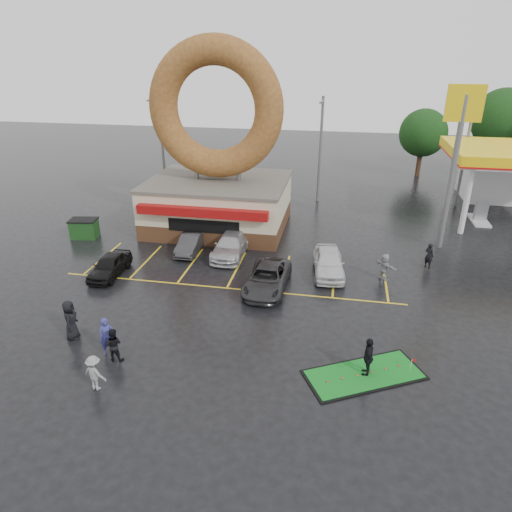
% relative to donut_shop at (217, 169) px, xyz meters
% --- Properties ---
extents(ground, '(120.00, 120.00, 0.00)m').
position_rel_donut_shop_xyz_m(ground, '(3.00, -12.97, -4.46)').
color(ground, black).
rests_on(ground, ground).
extents(donut_shop, '(10.20, 8.70, 13.50)m').
position_rel_donut_shop_xyz_m(donut_shop, '(0.00, 0.00, 0.00)').
color(donut_shop, '#472B19').
rests_on(donut_shop, ground).
extents(shell_sign, '(2.20, 0.36, 10.60)m').
position_rel_donut_shop_xyz_m(shell_sign, '(16.00, -0.97, 2.91)').
color(shell_sign, slate).
rests_on(shell_sign, ground).
extents(streetlight_left, '(0.40, 2.21, 9.00)m').
position_rel_donut_shop_xyz_m(streetlight_left, '(-7.00, 6.95, 0.32)').
color(streetlight_left, slate).
rests_on(streetlight_left, ground).
extents(streetlight_mid, '(0.40, 2.21, 9.00)m').
position_rel_donut_shop_xyz_m(streetlight_mid, '(7.00, 7.95, 0.32)').
color(streetlight_mid, slate).
rests_on(streetlight_mid, ground).
extents(streetlight_right, '(0.40, 2.21, 9.00)m').
position_rel_donut_shop_xyz_m(streetlight_right, '(19.00, 8.95, 0.32)').
color(streetlight_right, slate).
rests_on(streetlight_right, ground).
extents(tree_far_c, '(6.30, 6.30, 9.00)m').
position_rel_donut_shop_xyz_m(tree_far_c, '(25.00, 21.03, 1.37)').
color(tree_far_c, '#332114').
rests_on(tree_far_c, ground).
extents(tree_far_d, '(4.90, 4.90, 7.00)m').
position_rel_donut_shop_xyz_m(tree_far_d, '(17.00, 19.03, 0.07)').
color(tree_far_d, '#332114').
rests_on(tree_far_d, ground).
extents(car_black, '(1.56, 3.79, 1.29)m').
position_rel_donut_shop_xyz_m(car_black, '(-4.31, -9.27, -3.82)').
color(car_black, black).
rests_on(car_black, ground).
extents(car_dgrey, '(1.40, 3.73, 1.22)m').
position_rel_donut_shop_xyz_m(car_dgrey, '(-0.65, -4.97, -3.86)').
color(car_dgrey, '#2C2B2E').
rests_on(car_dgrey, ground).
extents(car_silver, '(1.97, 4.78, 1.38)m').
position_rel_donut_shop_xyz_m(car_silver, '(2.13, -4.97, -3.77)').
color(car_silver, '#B3B2B8').
rests_on(car_silver, ground).
extents(car_grey, '(2.38, 4.91, 1.35)m').
position_rel_donut_shop_xyz_m(car_grey, '(5.28, -9.20, -3.79)').
color(car_grey, '#2D2C2F').
rests_on(car_grey, ground).
extents(car_white, '(2.26, 4.60, 1.51)m').
position_rel_donut_shop_xyz_m(car_white, '(8.61, -6.57, -3.71)').
color(car_white, silver).
rests_on(car_white, ground).
extents(person_blue, '(0.78, 0.70, 1.80)m').
position_rel_donut_shop_xyz_m(person_blue, '(-0.69, -16.53, -3.56)').
color(person_blue, navy).
rests_on(person_blue, ground).
extents(person_blackjkt, '(0.80, 0.65, 1.56)m').
position_rel_donut_shop_xyz_m(person_blackjkt, '(-0.21, -16.90, -3.68)').
color(person_blackjkt, black).
rests_on(person_blackjkt, ground).
extents(person_hoodie, '(1.10, 0.78, 1.55)m').
position_rel_donut_shop_xyz_m(person_hoodie, '(-0.07, -18.80, -3.69)').
color(person_hoodie, gray).
rests_on(person_hoodie, ground).
extents(person_bystander, '(0.87, 1.10, 1.97)m').
position_rel_donut_shop_xyz_m(person_bystander, '(-2.94, -15.72, -3.48)').
color(person_bystander, black).
rests_on(person_bystander, ground).
extents(person_cameraman, '(0.52, 1.09, 1.80)m').
position_rel_donut_shop_xyz_m(person_cameraman, '(10.63, -15.87, -3.57)').
color(person_cameraman, black).
rests_on(person_cameraman, ground).
extents(person_walker_near, '(1.42, 1.41, 1.63)m').
position_rel_donut_shop_xyz_m(person_walker_near, '(11.88, -6.75, -3.65)').
color(person_walker_near, gray).
rests_on(person_walker_near, ground).
extents(person_walker_far, '(0.70, 0.69, 1.62)m').
position_rel_donut_shop_xyz_m(person_walker_far, '(14.70, -4.54, -3.65)').
color(person_walker_far, black).
rests_on(person_walker_far, ground).
extents(dumpster, '(1.97, 1.47, 1.30)m').
position_rel_donut_shop_xyz_m(dumpster, '(-9.00, -3.96, -3.81)').
color(dumpster, '#1D491C').
rests_on(dumpster, ground).
extents(putting_green, '(5.37, 4.23, 0.62)m').
position_rel_donut_shop_xyz_m(putting_green, '(10.55, -15.94, -4.43)').
color(putting_green, black).
rests_on(putting_green, ground).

